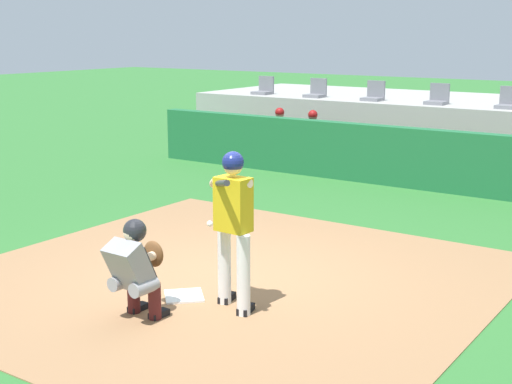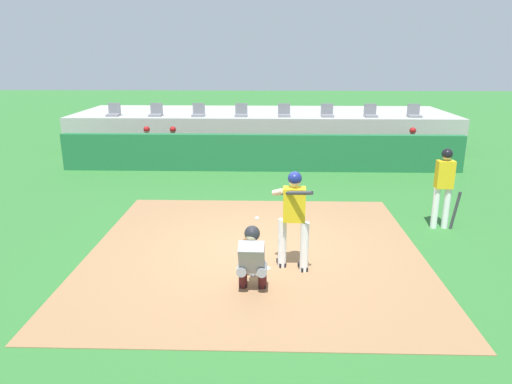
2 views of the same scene
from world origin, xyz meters
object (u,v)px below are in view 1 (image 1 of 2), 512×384
object	(u,v)px
home_plate	(184,296)
stadium_seat_0	(264,89)
stadium_seat_2	(374,95)
stadium_seat_3	(438,98)
dugout_player_1	(310,138)
batter_at_plate	(233,220)
catcher_crouched	(136,266)
stadium_seat_4	(509,102)
stadium_seat_1	(316,92)
dugout_player_0	(277,134)

from	to	relation	value
home_plate	stadium_seat_0	xyz separation A→B (m)	(-5.69, 10.18, 1.51)
stadium_seat_2	stadium_seat_3	world-z (taller)	same
home_plate	stadium_seat_0	world-z (taller)	stadium_seat_0
home_plate	dugout_player_1	world-z (taller)	dugout_player_1
batter_at_plate	stadium_seat_3	xyz separation A→B (m)	(-1.50, 10.14, 0.50)
home_plate	catcher_crouched	world-z (taller)	catcher_crouched
stadium_seat_0	stadium_seat_2	bearing A→B (deg)	0.00
home_plate	stadium_seat_4	bearing A→B (deg)	85.44
catcher_crouched	stadium_seat_4	size ratio (longest dim) A/B	3.31
catcher_crouched	batter_at_plate	bearing A→B (deg)	49.53
stadium_seat_1	stadium_seat_3	world-z (taller)	same
dugout_player_1	stadium_seat_0	distance (m)	3.44
stadium_seat_0	catcher_crouched	bearing A→B (deg)	-62.56
home_plate	stadium_seat_1	bearing A→B (deg)	111.76
stadium_seat_1	stadium_seat_4	bearing A→B (deg)	0.00
catcher_crouched	stadium_seat_0	size ratio (longest dim) A/B	3.31
dugout_player_0	stadium_seat_3	distance (m)	3.84
catcher_crouched	dugout_player_1	size ratio (longest dim) A/B	1.22
catcher_crouched	stadium_seat_2	distance (m)	11.26
stadium_seat_2	home_plate	bearing A→B (deg)	-76.53
dugout_player_1	stadium_seat_1	distance (m)	2.43
dugout_player_0	stadium_seat_0	xyz separation A→B (m)	(-1.73, 2.03, 0.86)
stadium_seat_0	stadium_seat_3	size ratio (longest dim) A/B	1.00
catcher_crouched	home_plate	bearing A→B (deg)	89.88
dugout_player_0	dugout_player_1	distance (m)	0.90
stadium_seat_3	stadium_seat_4	world-z (taller)	same
stadium_seat_1	stadium_seat_4	distance (m)	4.88
stadium_seat_0	stadium_seat_4	xyz separation A→B (m)	(6.50, 0.00, 0.00)
home_plate	stadium_seat_2	world-z (taller)	stadium_seat_2
dugout_player_0	stadium_seat_2	distance (m)	2.68
stadium_seat_3	stadium_seat_1	bearing A→B (deg)	180.00
stadium_seat_0	home_plate	bearing A→B (deg)	-60.81
stadium_seat_0	stadium_seat_1	xyz separation A→B (m)	(1.62, 0.00, 0.00)
batter_at_plate	dugout_player_1	bearing A→B (deg)	114.80
stadium_seat_4	home_plate	bearing A→B (deg)	-94.56
batter_at_plate	stadium_seat_0	world-z (taller)	stadium_seat_0
stadium_seat_2	stadium_seat_4	xyz separation A→B (m)	(3.25, 0.00, 0.00)
dugout_player_0	stadium_seat_1	distance (m)	2.21
stadium_seat_4	stadium_seat_3	bearing A→B (deg)	180.00
stadium_seat_1	stadium_seat_3	size ratio (longest dim) A/B	1.00
stadium_seat_1	stadium_seat_4	xyz separation A→B (m)	(4.88, 0.00, 0.00)
home_plate	stadium_seat_1	size ratio (longest dim) A/B	0.92
batter_at_plate	stadium_seat_2	distance (m)	10.62
dugout_player_0	dugout_player_1	xyz separation A→B (m)	(0.90, 0.00, 0.00)
dugout_player_0	stadium_seat_1	bearing A→B (deg)	92.94
stadium_seat_1	home_plate	bearing A→B (deg)	-68.24
stadium_seat_3	dugout_player_1	bearing A→B (deg)	-137.76
stadium_seat_4	stadium_seat_2	bearing A→B (deg)	180.00
catcher_crouched	stadium_seat_2	bearing A→B (deg)	102.54
batter_at_plate	stadium_seat_4	bearing A→B (deg)	89.31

